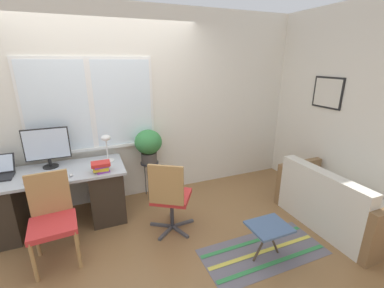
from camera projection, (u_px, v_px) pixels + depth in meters
name	position (u px, v px, depth m)	size (l,w,h in m)	color
ground_plane	(126.00, 226.00, 3.24)	(14.00, 14.00, 0.00)	olive
wall_back_with_window	(109.00, 109.00, 3.51)	(9.00, 0.12, 2.70)	white
wall_right_with_picture	(315.00, 104.00, 3.88)	(0.08, 9.00, 2.70)	white
desk	(57.00, 197.00, 3.16)	(1.63, 0.71, 0.72)	#B2B7BC
monitor	(47.00, 146.00, 3.11)	(0.51, 0.18, 0.50)	black
keyboard	(45.00, 179.00, 2.86)	(0.40, 0.12, 0.02)	silver
mouse	(71.00, 175.00, 2.93)	(0.04, 0.06, 0.03)	silver
desk_lamp	(106.00, 143.00, 3.31)	(0.16, 0.16, 0.36)	white
book_stack	(101.00, 166.00, 3.04)	(0.22, 0.16, 0.12)	purple
desk_chair_wooden	(52.00, 217.00, 2.58)	(0.46, 0.47, 0.92)	#B2844C
office_chair_swivel	(170.00, 196.00, 2.99)	(0.58, 0.59, 0.93)	#47474C
couch_loveseat	(334.00, 205.00, 3.20)	(0.73, 1.38, 0.76)	silver
plant_stand	(150.00, 166.00, 3.78)	(0.26, 0.26, 0.57)	#333338
potted_plant	(148.00, 144.00, 3.67)	(0.39, 0.39, 0.49)	#514C47
floor_rug_striped	(263.00, 252.00, 2.79)	(1.36, 0.62, 0.01)	slate
folding_stool	(269.00, 229.00, 2.62)	(0.40, 0.34, 0.39)	slate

